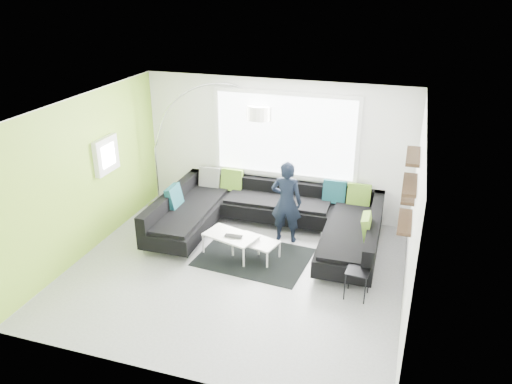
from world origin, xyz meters
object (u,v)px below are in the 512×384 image
Objects in this scene: side_table at (357,283)px; sectional_sofa at (267,221)px; person at (286,202)px; laptop at (233,238)px; coffee_table at (243,246)px; arc_lamp at (155,148)px.

sectional_sofa is at bearing 143.98° from side_table.
person is 1.23m from laptop.
side_table is (1.84, -1.34, -0.15)m from sectional_sofa.
person reaches higher than coffee_table.
sectional_sofa is 0.77m from coffee_table.
sectional_sofa is 2.29m from side_table.
coffee_table is at bearing 35.50° from laptop.
sectional_sofa is at bearing 87.05° from coffee_table.
side_table is 2.30m from laptop.
sectional_sofa is 2.62× the size of person.
person is (0.57, 0.80, 0.59)m from coffee_table.
laptop is at bearing 166.94° from side_table.
person is (2.97, -0.58, -0.56)m from arc_lamp.
side_table reaches higher than laptop.
sectional_sofa reaches higher than side_table.
side_table is (4.48, -2.02, -1.11)m from arc_lamp.
coffee_table is 2.18m from side_table.
sectional_sofa is 1.54× the size of arc_lamp.
coffee_table is at bearing -44.25° from arc_lamp.
person is (0.34, 0.09, 0.40)m from sectional_sofa.
arc_lamp is 3.08m from person.
arc_lamp reaches higher than person.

